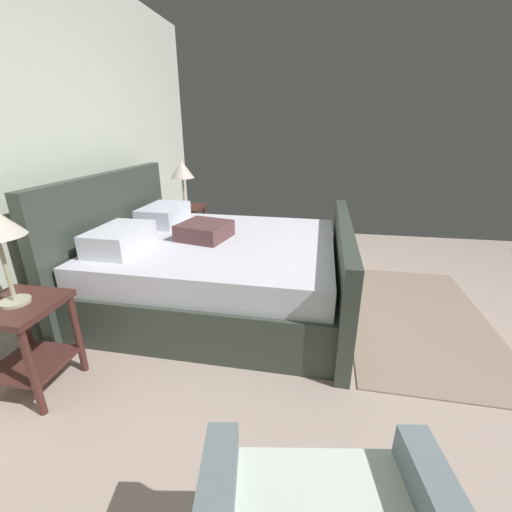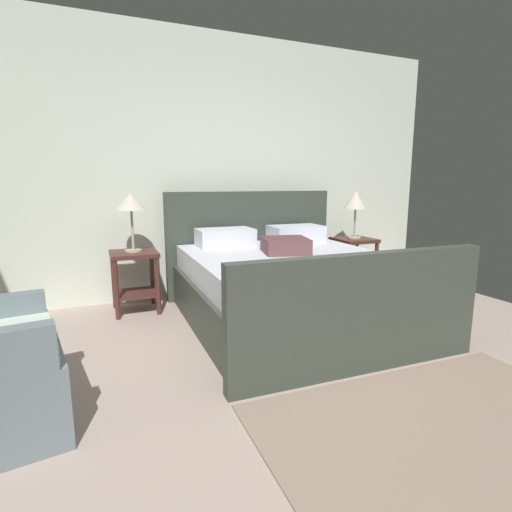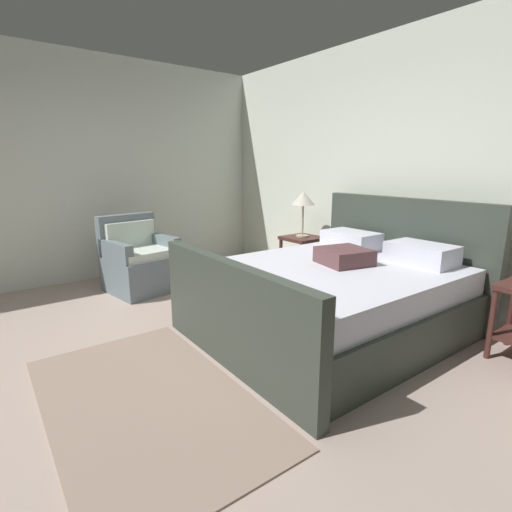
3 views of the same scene
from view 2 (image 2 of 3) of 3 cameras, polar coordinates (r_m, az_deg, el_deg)
name	(u,v)px [view 2 (image 2 of 3)]	position (r m, az deg, el deg)	size (l,w,h in m)	color
ground_plane	(388,438)	(2.32, 18.34, -23.49)	(5.51, 5.86, 0.02)	#B59E92
wall_back	(213,168)	(4.60, -6.21, 12.39)	(5.63, 0.12, 2.84)	silver
bed	(289,284)	(3.67, 4.77, -3.98)	(1.95, 2.24, 1.16)	#394139
nightstand_right	(353,254)	(4.96, 13.74, 0.22)	(0.44, 0.44, 0.60)	#4A2621
table_lamp_right	(356,201)	(4.89, 14.07, 7.63)	(0.29, 0.29, 0.57)	#B7B293
nightstand_left	(135,271)	(4.09, -16.94, -2.13)	(0.44, 0.44, 0.60)	#4A2621
table_lamp_left	(131,204)	(4.00, -17.45, 7.16)	(0.29, 0.29, 0.57)	#B7B293
area_rug	(442,424)	(2.49, 25.10, -20.96)	(1.97, 1.15, 0.01)	gray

